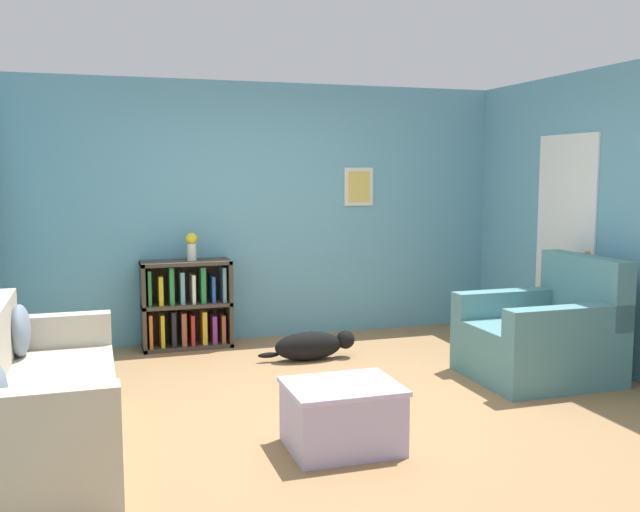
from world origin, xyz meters
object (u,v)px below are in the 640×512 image
Objects in this scene: bookshelf at (186,306)px; recliner_chair at (544,337)px; vase at (191,245)px; couch at (38,403)px; coffee_table at (342,414)px; dog at (312,345)px.

bookshelf is 0.80× the size of recliner_chair.
vase reaches higher than recliner_chair.
couch is 1.85m from coffee_table.
bookshelf is at bearing 101.48° from coffee_table.
recliner_chair is at bearing 6.52° from couch.
couch is at bearing -116.39° from bookshelf.
coffee_table is at bearing -156.12° from recliner_chair.
coffee_table is 2.10m from dog.
vase is (-0.97, 0.83, 0.87)m from dog.
vase reaches higher than coffee_table.
recliner_chair is 2.02m from dog.
vase is at bearing 139.36° from dog.
recliner_chair reaches higher than dog.
vase is (0.06, -0.01, 0.60)m from bookshelf.
dog is 1.54m from vase.
coffee_table is (0.59, -2.90, -0.19)m from bookshelf.
couch is 2.37× the size of bookshelf.
couch is 2.69m from bookshelf.
coffee_table is at bearing -79.63° from vase.
bookshelf is at bearing 140.61° from dog.
recliner_chair is (2.69, -1.96, -0.06)m from bookshelf.
couch is 2.25× the size of dog.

